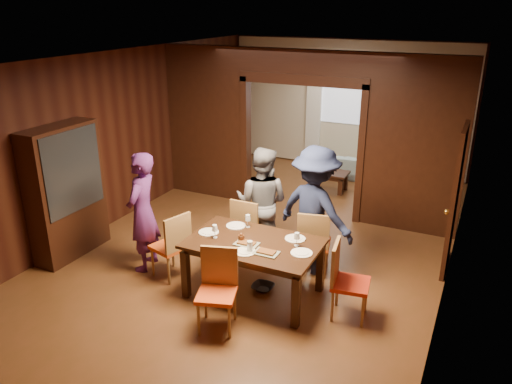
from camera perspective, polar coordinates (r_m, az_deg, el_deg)
The scene contains 32 objects.
floor at distance 8.01m, azimuth 0.81°, elevation -6.03°, with size 9.00×9.00×0.00m, color #543417.
ceiling at distance 7.18m, azimuth 0.93°, elevation 15.07°, with size 5.50×9.00×0.02m, color silver.
room_walls at distance 9.14m, azimuth 5.86°, elevation 7.36°, with size 5.52×9.01×2.90m.
person_purple at distance 7.19m, azimuth -12.83°, elevation -2.25°, with size 0.63×0.41×1.73m, color #512161.
person_grey at distance 7.38m, azimuth 0.67°, elevation -1.23°, with size 0.82×0.64×1.70m, color slate.
person_navy at distance 6.97m, azimuth 6.78°, elevation -2.11°, with size 1.19×0.68×1.84m, color #1A2141.
sofa at distance 11.22m, azimuth 10.28°, elevation 3.01°, with size 1.70×0.66×0.50m, color #90B1BD.
serving_bowl at distance 6.46m, azimuth 0.83°, elevation -5.11°, with size 0.30×0.30×0.07m, color black.
dining_table at distance 6.58m, azimuth -0.27°, elevation -8.67°, with size 1.69×1.05×0.76m, color black.
coffee_table at distance 10.33m, azimuth 8.22°, elevation 1.29°, with size 0.80×0.50×0.40m, color black.
chair_left at distance 7.05m, azimuth -9.82°, elevation -5.92°, with size 0.44×0.44×0.97m, color #CC4913, non-canonical shape.
chair_right at distance 6.19m, azimuth 10.79°, elevation -10.01°, with size 0.44×0.44×0.97m, color red, non-canonical shape.
chair_far_l at distance 7.46m, azimuth -0.66°, elevation -4.05°, with size 0.44×0.44×0.97m, color #DA5514, non-canonical shape.
chair_far_r at distance 7.09m, azimuth 6.66°, elevation -5.57°, with size 0.44×0.44×0.97m, color #D74914, non-canonical shape.
chair_near at distance 5.91m, azimuth -4.54°, elevation -11.32°, with size 0.44×0.44×0.97m, color #DE4514, non-canonical shape.
hutch at distance 7.89m, azimuth -20.92°, elevation -0.01°, with size 0.40×1.20×2.00m, color black.
door_right at distance 7.46m, azimuth 21.75°, elevation -0.89°, with size 0.06×0.90×2.10m, color black.
window_far at distance 11.50m, azimuth 10.36°, elevation 10.90°, with size 1.20×0.03×1.30m, color silver.
curtain_left at distance 11.76m, azimuth 6.61°, elevation 9.08°, with size 0.35×0.06×2.40m, color white.
curtain_right at distance 11.37m, azimuth 13.82°, elevation 8.22°, with size 0.35×0.06×2.40m, color white.
plate_left at distance 6.68m, azimuth -5.43°, elevation -4.59°, with size 0.27×0.27×0.01m, color silver.
plate_far_l at distance 6.84m, azimuth -2.31°, elevation -3.87°, with size 0.27×0.27×0.01m, color white.
plate_far_r at distance 6.49m, azimuth 4.50°, elevation -5.33°, with size 0.27×0.27×0.01m, color silver.
plate_right at distance 6.15m, azimuth 5.22°, elevation -6.95°, with size 0.27×0.27×0.01m, color white.
plate_near at distance 6.15m, azimuth -1.28°, elevation -6.84°, with size 0.27×0.27×0.01m, color silver.
platter_a at distance 6.33m, azimuth -1.08°, elevation -5.88°, with size 0.30×0.20×0.04m, color gray.
platter_b at distance 6.11m, azimuth 1.19°, elevation -6.89°, with size 0.30×0.20×0.04m, color gray.
wineglass_left at distance 6.50m, azimuth -4.73°, elevation -4.50°, with size 0.08×0.08×0.18m, color silver, non-canonical shape.
wineglass_far at distance 6.77m, azimuth -0.94°, elevation -3.33°, with size 0.08×0.08×0.18m, color silver, non-canonical shape.
wineglass_right at distance 6.28m, azimuth 4.69°, elevation -5.42°, with size 0.08×0.08×0.18m, color white, non-canonical shape.
tumbler at distance 6.14m, azimuth -0.71°, elevation -6.23°, with size 0.07×0.07×0.14m, color white.
condiment_jar at distance 6.39m, azimuth -1.69°, elevation -5.24°, with size 0.08×0.08×0.11m, color #492511, non-canonical shape.
Camera 1 is at (2.98, -6.49, 3.63)m, focal length 35.00 mm.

